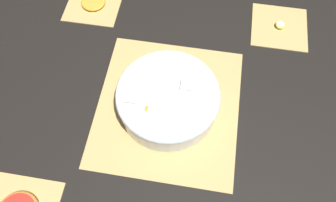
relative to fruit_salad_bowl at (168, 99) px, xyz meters
name	(u,v)px	position (x,y,z in m)	size (l,w,h in m)	color
ground_plane	(168,107)	(0.00, 0.00, -0.05)	(6.00, 6.00, 0.00)	black
bamboo_mat_center	(168,107)	(0.00, 0.00, -0.04)	(0.40, 0.37, 0.01)	tan
coaster_mat_near_left	(94,4)	(-0.32, -0.29, -0.04)	(0.17, 0.17, 0.01)	tan
coaster_mat_far_left	(279,27)	(-0.32, 0.29, -0.04)	(0.17, 0.17, 0.01)	tan
fruit_salad_bowl	(168,99)	(0.00, 0.00, 0.00)	(0.26, 0.26, 0.08)	silver
orange_slice_whole	(93,2)	(-0.32, -0.29, -0.04)	(0.08, 0.08, 0.01)	#F9A338
banana_coin_single	(280,25)	(-0.32, 0.29, -0.04)	(0.03, 0.03, 0.01)	#F4EABC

